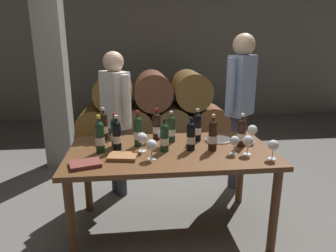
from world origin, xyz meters
TOP-DOWN VIEW (x-y plane):
  - ground_plane at (0.00, 0.00)m, footprint 14.00×14.00m
  - cellar_back_wall at (0.00, 4.20)m, footprint 10.00×0.24m
  - barrel_stack at (-0.00, 2.60)m, footprint 2.49×0.90m
  - stone_pillar at (-1.30, 1.60)m, footprint 0.32×0.32m
  - dining_table at (0.00, 0.00)m, footprint 1.70×0.90m
  - wine_bottle_0 at (0.03, 0.21)m, footprint 0.07×0.07m
  - wine_bottle_1 at (-0.46, 0.14)m, footprint 0.07×0.07m
  - wine_bottle_2 at (0.34, -0.05)m, footprint 0.07×0.07m
  - wine_bottle_3 at (0.17, -0.02)m, footprint 0.07×0.07m
  - wine_bottle_4 at (-0.09, 0.29)m, footprint 0.07×0.07m
  - wine_bottle_5 at (-0.27, 0.12)m, footprint 0.07×0.07m
  - wine_bottle_6 at (-0.05, -0.03)m, footprint 0.07×0.07m
  - wine_bottle_7 at (0.27, 0.21)m, footprint 0.07×0.07m
  - wine_bottle_8 at (0.61, 0.01)m, footprint 0.07×0.07m
  - wine_bottle_9 at (-0.58, 0.35)m, footprint 0.07×0.07m
  - wine_bottle_10 at (-0.44, 0.05)m, footprint 0.07×0.07m
  - wine_bottle_11 at (-0.58, -0.00)m, footprint 0.07×0.07m
  - wine_glass_0 at (0.75, 0.11)m, footprint 0.09×0.09m
  - wine_glass_1 at (0.76, -0.29)m, footprint 0.08×0.08m
  - wine_glass_2 at (-0.17, -0.19)m, footprint 0.09×0.09m
  - wine_glass_3 at (0.60, -0.17)m, footprint 0.09×0.09m
  - wine_glass_4 at (-0.06, 0.08)m, footprint 0.09×0.09m
  - wine_glass_5 at (0.50, -0.14)m, footprint 0.08×0.08m
  - wine_glass_6 at (-0.24, -0.01)m, footprint 0.09×0.09m
  - tasting_notebook at (-0.39, -0.15)m, footprint 0.24×0.19m
  - leather_ledger at (-0.66, -0.26)m, footprint 0.26×0.22m
  - serving_plate at (0.46, 0.19)m, footprint 0.24×0.24m
  - sommelier_presenting at (0.85, 0.75)m, footprint 0.39×0.35m
  - taster_seated_left at (-0.49, 0.72)m, footprint 0.33×0.42m

SIDE VIEW (x-z plane):
  - ground_plane at x=0.00m, z-range 0.00..0.00m
  - barrel_stack at x=0.00m, z-range -0.04..1.11m
  - dining_table at x=0.00m, z-range 0.29..1.05m
  - serving_plate at x=0.46m, z-range 0.76..0.77m
  - tasting_notebook at x=-0.39m, z-range 0.76..0.79m
  - leather_ledger at x=-0.66m, z-range 0.76..0.79m
  - wine_glass_5 at x=0.50m, z-range 0.79..0.94m
  - wine_glass_1 at x=0.76m, z-range 0.79..0.95m
  - wine_glass_3 at x=0.60m, z-range 0.79..0.95m
  - wine_glass_4 at x=-0.06m, z-range 0.79..0.95m
  - wine_glass_0 at x=0.75m, z-range 0.79..0.95m
  - wine_glass_2 at x=-0.17m, z-range 0.79..0.95m
  - wine_glass_6 at x=-0.24m, z-range 0.79..0.95m
  - wine_bottle_6 at x=-0.05m, z-range 0.74..1.02m
  - wine_bottle_0 at x=0.03m, z-range 0.74..1.03m
  - wine_bottle_3 at x=0.17m, z-range 0.74..1.03m
  - wine_bottle_8 at x=0.61m, z-range 0.74..1.03m
  - wine_bottle_4 at x=-0.09m, z-range 0.74..1.03m
  - wine_bottle_1 at x=-0.46m, z-range 0.74..1.03m
  - wine_bottle_10 at x=-0.44m, z-range 0.74..1.04m
  - wine_bottle_9 at x=-0.58m, z-range 0.74..1.04m
  - wine_bottle_7 at x=0.27m, z-range 0.74..1.04m
  - wine_bottle_2 at x=0.34m, z-range 0.74..1.05m
  - wine_bottle_5 at x=-0.27m, z-range 0.74..1.05m
  - wine_bottle_11 at x=-0.58m, z-range 0.74..1.05m
  - taster_seated_left at x=-0.49m, z-range 0.15..1.69m
  - sommelier_presenting at x=0.85m, z-range 0.19..1.90m
  - stone_pillar at x=-1.30m, z-range 0.00..2.60m
  - cellar_back_wall at x=0.00m, z-range 0.00..2.80m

